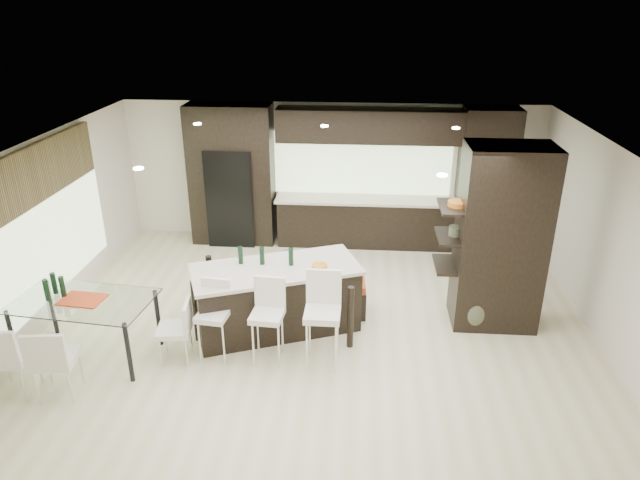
# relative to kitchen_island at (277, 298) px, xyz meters

# --- Properties ---
(ground) EXTENTS (8.00, 8.00, 0.00)m
(ground) POSITION_rel_kitchen_island_xyz_m (0.58, 0.06, -0.49)
(ground) COLOR beige
(ground) RESTS_ON ground
(back_wall) EXTENTS (8.00, 0.02, 2.70)m
(back_wall) POSITION_rel_kitchen_island_xyz_m (0.58, 3.56, 0.86)
(back_wall) COLOR silver
(back_wall) RESTS_ON ground
(left_wall) EXTENTS (0.02, 7.00, 2.70)m
(left_wall) POSITION_rel_kitchen_island_xyz_m (-3.42, 0.06, 0.86)
(left_wall) COLOR silver
(left_wall) RESTS_ON ground
(right_wall) EXTENTS (0.02, 7.00, 2.70)m
(right_wall) POSITION_rel_kitchen_island_xyz_m (4.58, 0.06, 0.86)
(right_wall) COLOR silver
(right_wall) RESTS_ON ground
(ceiling) EXTENTS (8.00, 7.00, 0.02)m
(ceiling) POSITION_rel_kitchen_island_xyz_m (0.58, 0.06, 2.21)
(ceiling) COLOR white
(ceiling) RESTS_ON ground
(window_left) EXTENTS (0.04, 3.20, 1.90)m
(window_left) POSITION_rel_kitchen_island_xyz_m (-3.38, 0.26, 0.86)
(window_left) COLOR #B2D199
(window_left) RESTS_ON left_wall
(window_back) EXTENTS (3.40, 0.04, 1.20)m
(window_back) POSITION_rel_kitchen_island_xyz_m (1.18, 3.52, 1.06)
(window_back) COLOR #B2D199
(window_back) RESTS_ON back_wall
(stone_accent) EXTENTS (0.08, 3.00, 0.80)m
(stone_accent) POSITION_rel_kitchen_island_xyz_m (-3.35, 0.26, 1.76)
(stone_accent) COLOR brown
(stone_accent) RESTS_ON left_wall
(ceiling_spots) EXTENTS (4.00, 3.00, 0.02)m
(ceiling_spots) POSITION_rel_kitchen_island_xyz_m (0.58, 0.31, 2.19)
(ceiling_spots) COLOR white
(ceiling_spots) RESTS_ON ceiling
(back_cabinetry) EXTENTS (6.80, 0.68, 2.70)m
(back_cabinetry) POSITION_rel_kitchen_island_xyz_m (1.08, 3.23, 0.86)
(back_cabinetry) COLOR black
(back_cabinetry) RESTS_ON ground
(refrigerator) EXTENTS (0.90, 0.68, 1.90)m
(refrigerator) POSITION_rel_kitchen_island_xyz_m (-1.32, 3.18, 0.46)
(refrigerator) COLOR black
(refrigerator) RESTS_ON ground
(partition_column) EXTENTS (1.20, 0.80, 2.70)m
(partition_column) POSITION_rel_kitchen_island_xyz_m (3.18, 0.46, 0.86)
(partition_column) COLOR black
(partition_column) RESTS_ON ground
(kitchen_island) EXTENTS (2.58, 1.82, 0.99)m
(kitchen_island) POSITION_rel_kitchen_island_xyz_m (0.00, 0.00, 0.00)
(kitchen_island) COLOR black
(kitchen_island) RESTS_ON ground
(stool_left) EXTENTS (0.44, 0.44, 0.90)m
(stool_left) POSITION_rel_kitchen_island_xyz_m (-0.73, -0.81, -0.05)
(stool_left) COLOR white
(stool_left) RESTS_ON ground
(stool_mid) EXTENTS (0.45, 0.45, 0.94)m
(stool_mid) POSITION_rel_kitchen_island_xyz_m (0.00, -0.82, -0.02)
(stool_mid) COLOR white
(stool_mid) RESTS_ON ground
(stool_right) EXTENTS (0.47, 0.47, 1.05)m
(stool_right) POSITION_rel_kitchen_island_xyz_m (0.73, -0.84, 0.03)
(stool_right) COLOR white
(stool_right) RESTS_ON ground
(bench) EXTENTS (1.49, 0.66, 0.56)m
(bench) POSITION_rel_kitchen_island_xyz_m (0.56, 0.49, -0.21)
(bench) COLOR black
(bench) RESTS_ON ground
(floor_vase) EXTENTS (0.50, 0.50, 1.17)m
(floor_vase) POSITION_rel_kitchen_island_xyz_m (2.88, 0.23, 0.09)
(floor_vase) COLOR #464D38
(floor_vase) RESTS_ON ground
(dining_table) EXTENTS (1.88, 1.18, 0.86)m
(dining_table) POSITION_rel_kitchen_island_xyz_m (-2.43, -0.90, -0.06)
(dining_table) COLOR white
(dining_table) RESTS_ON ground
(chair_near) EXTENTS (0.56, 0.56, 0.92)m
(chair_near) POSITION_rel_kitchen_island_xyz_m (-2.43, -1.73, -0.04)
(chair_near) COLOR white
(chair_near) RESTS_ON ground
(chair_far) EXTENTS (0.54, 0.54, 0.94)m
(chair_far) POSITION_rel_kitchen_island_xyz_m (-2.99, -1.74, -0.02)
(chair_far) COLOR white
(chair_far) RESTS_ON ground
(chair_end) EXTENTS (0.49, 0.49, 0.80)m
(chair_end) POSITION_rel_kitchen_island_xyz_m (-1.24, -0.90, -0.09)
(chair_end) COLOR white
(chair_end) RESTS_ON ground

